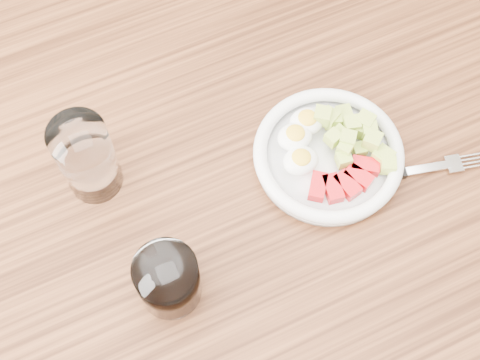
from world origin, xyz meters
name	(u,v)px	position (x,y,z in m)	size (l,w,h in m)	color
ground	(246,323)	(0.00, 0.00, 0.00)	(4.00, 4.00, 0.00)	brown
dining_table	(249,220)	(0.00, 0.00, 0.67)	(1.50, 0.90, 0.77)	brown
bowl	(328,153)	(0.12, 0.00, 0.79)	(0.20, 0.20, 0.05)	white
fork	(389,175)	(0.18, -0.06, 0.78)	(0.22, 0.07, 0.01)	black
water_glass	(87,158)	(-0.18, 0.10, 0.83)	(0.07, 0.07, 0.13)	white
coffee_glass	(168,280)	(-0.14, -0.08, 0.81)	(0.08, 0.08, 0.09)	white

